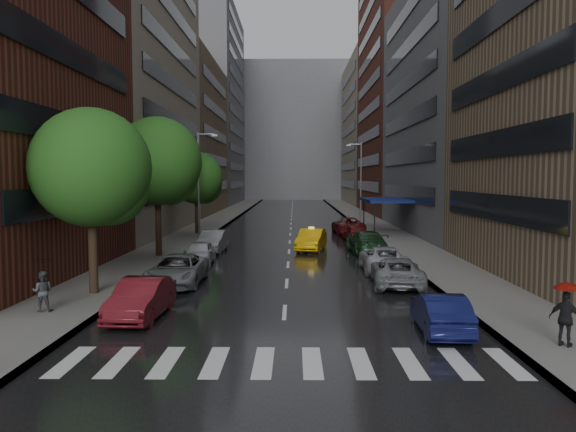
# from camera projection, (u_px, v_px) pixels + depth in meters

# --- Properties ---
(ground) EXTENTS (220.00, 220.00, 0.00)m
(ground) POSITION_uv_depth(u_px,v_px,m) (282.00, 342.00, 18.12)
(ground) COLOR gray
(ground) RESTS_ON ground
(road) EXTENTS (14.00, 140.00, 0.01)m
(road) POSITION_uv_depth(u_px,v_px,m) (291.00, 221.00, 68.00)
(road) COLOR black
(road) RESTS_ON ground
(sidewalk_left) EXTENTS (4.00, 140.00, 0.15)m
(sidewalk_left) POSITION_uv_depth(u_px,v_px,m) (217.00, 220.00, 68.10)
(sidewalk_left) COLOR gray
(sidewalk_left) RESTS_ON ground
(sidewalk_right) EXTENTS (4.00, 140.00, 0.15)m
(sidewalk_right) POSITION_uv_depth(u_px,v_px,m) (366.00, 220.00, 67.89)
(sidewalk_right) COLOR gray
(sidewalk_right) RESTS_ON ground
(crosswalk) EXTENTS (13.15, 2.80, 0.01)m
(crosswalk) POSITION_uv_depth(u_px,v_px,m) (288.00, 362.00, 16.13)
(crosswalk) COLOR silver
(crosswalk) RESTS_ON ground
(buildings_left) EXTENTS (8.00, 108.00, 38.00)m
(buildings_left) POSITION_uv_depth(u_px,v_px,m) (181.00, 98.00, 75.83)
(buildings_left) COLOR maroon
(buildings_left) RESTS_ON ground
(buildings_right) EXTENTS (8.05, 109.10, 36.00)m
(buildings_right) POSITION_uv_depth(u_px,v_px,m) (406.00, 103.00, 73.46)
(buildings_right) COLOR #937A5B
(buildings_right) RESTS_ON ground
(building_far) EXTENTS (40.00, 14.00, 32.00)m
(building_far) POSITION_uv_depth(u_px,v_px,m) (293.00, 132.00, 134.71)
(building_far) COLOR slate
(building_far) RESTS_ON ground
(tree_near) EXTENTS (5.26, 5.26, 8.38)m
(tree_near) POSITION_uv_depth(u_px,v_px,m) (91.00, 168.00, 24.74)
(tree_near) COLOR #382619
(tree_near) RESTS_ON ground
(tree_mid) EXTENTS (5.81, 5.81, 9.26)m
(tree_mid) POSITION_uv_depth(u_px,v_px,m) (157.00, 161.00, 36.71)
(tree_mid) COLOR #382619
(tree_mid) RESTS_ON ground
(tree_far) EXTENTS (4.79, 4.79, 7.63)m
(tree_far) POSITION_uv_depth(u_px,v_px,m) (197.00, 178.00, 51.47)
(tree_far) COLOR #382619
(tree_far) RESTS_ON ground
(taxi) EXTENTS (2.52, 4.98, 1.57)m
(taxi) POSITION_uv_depth(u_px,v_px,m) (311.00, 240.00, 40.64)
(taxi) COLOR #DFA30B
(taxi) RESTS_ON ground
(parked_cars_left) EXTENTS (2.49, 23.48, 1.53)m
(parked_cars_left) POSITION_uv_depth(u_px,v_px,m) (187.00, 262.00, 30.27)
(parked_cars_left) COLOR #5D121A
(parked_cars_left) RESTS_ON ground
(parked_cars_right) EXTENTS (2.94, 38.32, 1.60)m
(parked_cars_right) POSITION_uv_depth(u_px,v_px,m) (369.00, 245.00, 37.91)
(parked_cars_right) COLOR #0D1140
(parked_cars_right) RESTS_ON ground
(ped_black_umbrella) EXTENTS (0.96, 0.98, 2.09)m
(ped_black_umbrella) POSITION_uv_depth(u_px,v_px,m) (42.00, 279.00, 21.56)
(ped_black_umbrella) COLOR #414145
(ped_black_umbrella) RESTS_ON sidewalk_left
(ped_red_umbrella) EXTENTS (1.01, 0.98, 2.01)m
(ped_red_umbrella) POSITION_uv_depth(u_px,v_px,m) (566.00, 309.00, 17.10)
(ped_red_umbrella) COLOR black
(ped_red_umbrella) RESTS_ON sidewalk_right
(street_lamp_left) EXTENTS (1.74, 0.22, 9.00)m
(street_lamp_left) POSITION_uv_depth(u_px,v_px,m) (200.00, 182.00, 47.80)
(street_lamp_left) COLOR gray
(street_lamp_left) RESTS_ON sidewalk_left
(street_lamp_right) EXTENTS (1.74, 0.22, 9.00)m
(street_lamp_right) POSITION_uv_depth(u_px,v_px,m) (360.00, 181.00, 62.58)
(street_lamp_right) COLOR gray
(street_lamp_right) RESTS_ON sidewalk_right
(awning) EXTENTS (4.00, 8.00, 3.12)m
(awning) POSITION_uv_depth(u_px,v_px,m) (386.00, 200.00, 52.71)
(awning) COLOR navy
(awning) RESTS_ON sidewalk_right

